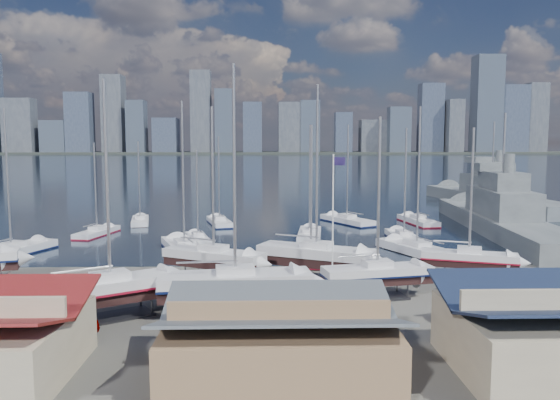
{
  "coord_description": "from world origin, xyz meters",
  "views": [
    {
      "loc": [
        -0.69,
        -53.95,
        12.37
      ],
      "look_at": [
        0.93,
        8.0,
        5.86
      ],
      "focal_mm": 35.0,
      "sensor_mm": 36.0,
      "label": 1
    }
  ],
  "objects_px": {
    "car_a": "(72,332)",
    "flagpole": "(334,214)",
    "naval_ship_west": "(491,197)",
    "naval_ship_east": "(501,220)"
  },
  "relations": [
    {
      "from": "flagpole",
      "to": "naval_ship_west",
      "type": "bearing_deg",
      "value": 57.67
    },
    {
      "from": "car_a",
      "to": "flagpole",
      "type": "height_order",
      "value": "flagpole"
    },
    {
      "from": "naval_ship_west",
      "to": "flagpole",
      "type": "bearing_deg",
      "value": 139.89
    },
    {
      "from": "car_a",
      "to": "flagpole",
      "type": "bearing_deg",
      "value": 55.04
    },
    {
      "from": "naval_ship_east",
      "to": "car_a",
      "type": "distance_m",
      "value": 60.49
    },
    {
      "from": "naval_ship_east",
      "to": "naval_ship_west",
      "type": "xyz_separation_m",
      "value": [
        11.77,
        31.51,
        -0.0
      ]
    },
    {
      "from": "car_a",
      "to": "flagpole",
      "type": "relative_size",
      "value": 0.33
    },
    {
      "from": "naval_ship_west",
      "to": "car_a",
      "type": "relative_size",
      "value": 11.87
    },
    {
      "from": "naval_ship_east",
      "to": "flagpole",
      "type": "relative_size",
      "value": 3.87
    },
    {
      "from": "car_a",
      "to": "naval_ship_east",
      "type": "bearing_deg",
      "value": 65.45
    }
  ]
}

